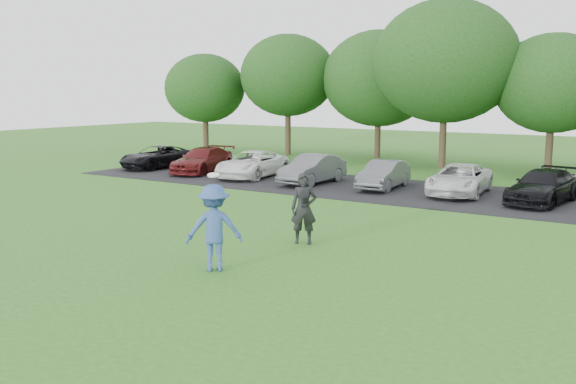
# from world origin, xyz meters

# --- Properties ---
(ground) EXTENTS (100.00, 100.00, 0.00)m
(ground) POSITION_xyz_m (0.00, 0.00, 0.00)
(ground) COLOR #2E661D
(ground) RESTS_ON ground
(parking_lot) EXTENTS (32.00, 6.50, 0.03)m
(parking_lot) POSITION_xyz_m (0.00, 13.00, 0.01)
(parking_lot) COLOR black
(parking_lot) RESTS_ON ground
(frisbee_player) EXTENTS (1.43, 1.39, 2.23)m
(frisbee_player) POSITION_xyz_m (0.27, 0.00, 0.98)
(frisbee_player) COLOR #355498
(frisbee_player) RESTS_ON ground
(camera_bystander) EXTENTS (0.81, 0.70, 1.88)m
(camera_bystander) POSITION_xyz_m (0.64, 3.28, 0.94)
(camera_bystander) COLOR black
(camera_bystander) RESTS_ON ground
(parked_cars) EXTENTS (30.71, 4.87, 1.25)m
(parked_cars) POSITION_xyz_m (-0.42, 13.14, 0.62)
(parked_cars) COLOR black
(parked_cars) RESTS_ON parking_lot
(tree_row) EXTENTS (42.39, 9.85, 8.64)m
(tree_row) POSITION_xyz_m (1.51, 22.76, 4.91)
(tree_row) COLOR #38281C
(tree_row) RESTS_ON ground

